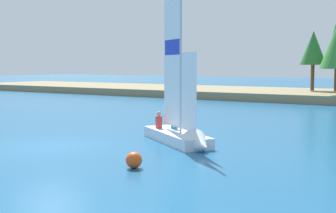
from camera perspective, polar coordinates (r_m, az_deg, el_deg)
ground_plane at (r=18.26m, az=-14.35°, el=-4.82°), size 200.00×200.00×0.00m
shore_bank at (r=44.67m, az=15.33°, el=1.41°), size 80.00×11.96×0.71m
shoreline_tree_left at (r=45.53m, az=17.38°, el=6.83°), size 2.42×2.42×5.55m
sailboat at (r=18.06m, az=1.87°, el=-3.08°), size 4.64×3.75×6.54m
channel_buoy at (r=14.10m, az=-4.20°, el=-6.57°), size 0.50×0.50×0.50m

